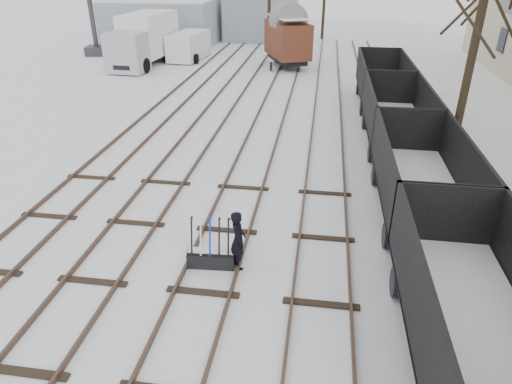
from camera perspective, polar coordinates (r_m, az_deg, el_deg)
ground at (r=12.03m, az=-6.64°, el=-12.45°), size 120.00×120.00×0.00m
tracks at (r=23.94m, az=1.59°, el=8.88°), size 13.90×52.00×0.16m
shed_left at (r=47.86m, az=-11.44°, el=20.14°), size 10.00×8.00×4.10m
shed_right at (r=49.62m, az=0.72°, el=21.11°), size 7.00×6.00×4.50m
ground_frame at (r=12.76m, az=-5.63°, el=-8.13°), size 1.32×0.50×1.49m
worker at (r=12.37m, az=-2.24°, el=-6.00°), size 0.61×0.73×1.73m
freight_wagon_a at (r=10.50m, az=25.51°, el=-15.13°), size 2.63×6.57×2.68m
freight_wagon_b at (r=15.70m, az=19.77°, el=0.62°), size 2.63×6.57×2.68m
freight_wagon_c at (r=21.55m, az=17.04°, el=8.22°), size 2.63×6.57×2.68m
freight_wagon_d at (r=27.65m, az=15.46°, el=12.52°), size 2.63×6.57×2.68m
box_van_wagon at (r=36.56m, az=3.97°, el=18.62°), size 4.23×5.42×3.67m
lorry at (r=38.29m, az=-13.80°, el=18.06°), size 3.17×8.48×3.78m
panel_van at (r=39.84m, az=-8.38°, el=17.65°), size 2.59×5.08×2.16m
crane at (r=43.64m, az=-19.51°, el=18.79°), size 1.92×5.04×8.51m
tree_near at (r=18.37m, az=24.76°, el=12.09°), size 0.30×0.30×7.17m
tree_far_left at (r=43.26m, az=1.65°, el=22.07°), size 0.30×0.30×7.34m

